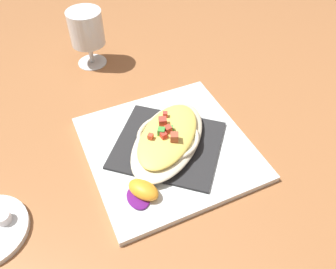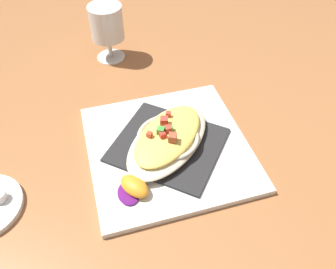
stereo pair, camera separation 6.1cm
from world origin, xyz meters
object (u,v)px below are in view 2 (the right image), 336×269
stemmed_glass (107,26)px  orange_garnish (133,188)px  gratin_dish (168,138)px  square_plate (168,148)px

stemmed_glass → orange_garnish: bearing=-98.2°
gratin_dish → orange_garnish: size_ratio=3.62×
gratin_dish → orange_garnish: 0.12m
orange_garnish → stemmed_glass: 0.42m
square_plate → gratin_dish: bearing=170.8°
square_plate → gratin_dish: gratin_dish is taller
gratin_dish → orange_garnish: bearing=-139.3°
square_plate → orange_garnish: 0.12m
square_plate → stemmed_glass: 0.35m
orange_garnish → square_plate: bearing=40.7°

